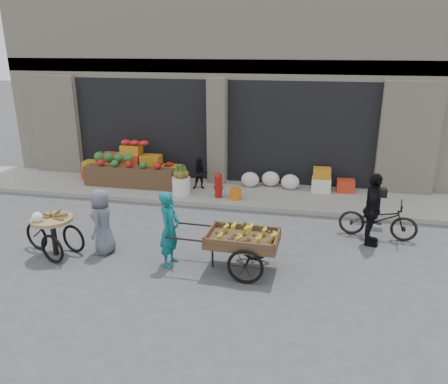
% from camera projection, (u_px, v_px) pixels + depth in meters
% --- Properties ---
extents(ground, '(80.00, 80.00, 0.00)m').
position_uv_depth(ground, '(165.00, 257.00, 9.13)').
color(ground, '#424244').
rests_on(ground, ground).
extents(sidewalk, '(18.00, 2.20, 0.12)m').
position_uv_depth(sidewalk, '(211.00, 192.00, 12.91)').
color(sidewalk, gray).
rests_on(sidewalk, ground).
extents(building, '(14.00, 6.45, 7.00)m').
position_uv_depth(building, '(236.00, 69.00, 15.48)').
color(building, beige).
rests_on(building, ground).
extents(fruit_display, '(3.10, 1.12, 1.24)m').
position_uv_depth(fruit_display, '(135.00, 165.00, 13.45)').
color(fruit_display, red).
rests_on(fruit_display, sidewalk).
extents(pineapple_bin, '(0.52, 0.52, 0.50)m').
position_uv_depth(pineapple_bin, '(181.00, 186.00, 12.49)').
color(pineapple_bin, silver).
rests_on(pineapple_bin, sidewalk).
extents(fire_hydrant, '(0.22, 0.22, 0.71)m').
position_uv_depth(fire_hydrant, '(218.00, 184.00, 12.18)').
color(fire_hydrant, '#A5140F').
rests_on(fire_hydrant, sidewalk).
extents(orange_bucket, '(0.32, 0.32, 0.30)m').
position_uv_depth(orange_bucket, '(236.00, 194.00, 12.12)').
color(orange_bucket, orange).
rests_on(orange_bucket, sidewalk).
extents(right_bay_goods, '(3.35, 0.60, 0.70)m').
position_uv_depth(right_bay_goods, '(302.00, 181.00, 12.84)').
color(right_bay_goods, silver).
rests_on(right_bay_goods, sidewalk).
extents(seated_person, '(0.51, 0.43, 0.93)m').
position_uv_depth(seated_person, '(200.00, 174.00, 12.90)').
color(seated_person, black).
rests_on(seated_person, sidewalk).
extents(banana_cart, '(2.37, 1.06, 0.98)m').
position_uv_depth(banana_cart, '(240.00, 237.00, 8.38)').
color(banana_cart, brown).
rests_on(banana_cart, ground).
extents(vendor_woman, '(0.41, 0.59, 1.54)m').
position_uv_depth(vendor_woman, '(170.00, 229.00, 8.58)').
color(vendor_woman, '#0E656D').
rests_on(vendor_woman, ground).
extents(tricycle_cart, '(1.46, 1.05, 0.95)m').
position_uv_depth(tricycle_cart, '(53.00, 230.00, 9.04)').
color(tricycle_cart, '#9E7F51').
rests_on(tricycle_cart, ground).
extents(vendor_grey, '(0.47, 0.70, 1.41)m').
position_uv_depth(vendor_grey, '(103.00, 222.00, 9.11)').
color(vendor_grey, slate).
rests_on(vendor_grey, ground).
extents(bicycle, '(1.78, 0.83, 0.90)m').
position_uv_depth(bicycle, '(378.00, 219.00, 9.91)').
color(bicycle, black).
rests_on(bicycle, ground).
extents(cyclist, '(0.52, 1.00, 1.63)m').
position_uv_depth(cyclist, '(372.00, 210.00, 9.46)').
color(cyclist, black).
rests_on(cyclist, ground).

